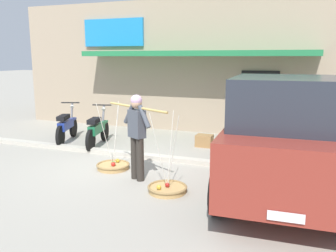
% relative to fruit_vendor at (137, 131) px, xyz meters
% --- Properties ---
extents(ground_plane, '(90.00, 90.00, 0.00)m').
position_rel_fruit_vendor_xyz_m(ground_plane, '(-0.54, 0.74, -0.98)').
color(ground_plane, '#9E998C').
extents(sidewalk_curb, '(20.00, 0.24, 0.10)m').
position_rel_fruit_vendor_xyz_m(sidewalk_curb, '(-0.54, 1.44, -0.93)').
color(sidewalk_curb, '#BAB4A5').
rests_on(sidewalk_curb, ground).
extents(fruit_vendor, '(1.61, 0.87, 1.70)m').
position_rel_fruit_vendor_xyz_m(fruit_vendor, '(0.00, 0.00, 0.00)').
color(fruit_vendor, '#2D2823').
rests_on(fruit_vendor, ground).
extents(fruit_basket_left_side, '(0.72, 0.72, 1.45)m').
position_rel_fruit_vendor_xyz_m(fruit_basket_left_side, '(-0.80, 0.42, -0.91)').
color(fruit_basket_left_side, tan).
rests_on(fruit_basket_left_side, ground).
extents(fruit_basket_right_side, '(0.72, 0.72, 1.45)m').
position_rel_fruit_vendor_xyz_m(fruit_basket_right_side, '(0.80, -0.42, -0.91)').
color(fruit_basket_right_side, tan).
rests_on(fruit_basket_right_side, ground).
extents(motorcycle_nearest_shop, '(0.75, 1.74, 1.09)m').
position_rel_fruit_vendor_xyz_m(motorcycle_nearest_shop, '(-3.29, 2.15, -0.53)').
color(motorcycle_nearest_shop, black).
rests_on(motorcycle_nearest_shop, ground).
extents(motorcycle_second_in_row, '(0.64, 1.78, 1.09)m').
position_rel_fruit_vendor_xyz_m(motorcycle_second_in_row, '(-2.19, 2.03, -0.53)').
color(motorcycle_second_in_row, black).
rests_on(motorcycle_second_in_row, ground).
extents(parked_truck, '(2.33, 4.79, 2.10)m').
position_rel_fruit_vendor_xyz_m(parked_truck, '(2.77, 0.40, 0.05)').
color(parked_truck, maroon).
rests_on(parked_truck, ground).
extents(storefront_building, '(13.00, 6.00, 4.20)m').
position_rel_fruit_vendor_xyz_m(storefront_building, '(-0.21, 7.26, 1.12)').
color(storefront_building, tan).
rests_on(storefront_building, ground).
extents(wooden_crate, '(0.44, 0.36, 0.32)m').
position_rel_fruit_vendor_xyz_m(wooden_crate, '(0.54, 3.04, -0.82)').
color(wooden_crate, olive).
rests_on(wooden_crate, ground).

